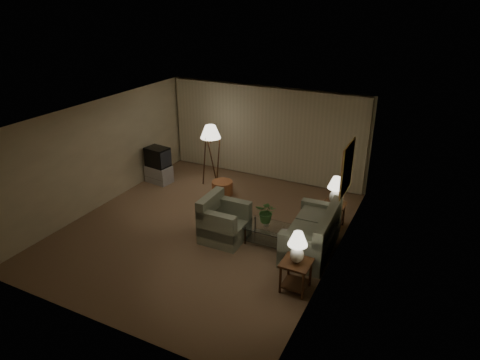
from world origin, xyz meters
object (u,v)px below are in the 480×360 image
at_px(side_table_far, 334,211).
at_px(crt_tv, 158,157).
at_px(vase, 266,223).
at_px(coffee_table, 272,233).
at_px(ottoman, 222,188).
at_px(armchair, 225,223).
at_px(floor_lamp, 211,154).
at_px(tv_cabinet, 159,174).
at_px(sofa, 311,235).
at_px(table_lamp_near, 298,245).
at_px(side_table_near, 296,271).
at_px(table_lamp_far, 336,188).

distance_m(side_table_far, crt_tv, 5.22).
xyz_separation_m(crt_tv, vase, (4.08, -1.65, -0.29)).
bearing_deg(crt_tv, coffee_table, -13.75).
relative_size(ottoman, vase, 3.97).
bearing_deg(armchair, coffee_table, -76.23).
bearing_deg(ottoman, floor_lamp, 141.76).
distance_m(crt_tv, floor_lamp, 1.55).
bearing_deg(crt_tv, tv_cabinet, 0.00).
relative_size(sofa, crt_tv, 2.64).
bearing_deg(table_lamp_near, side_table_near, -26.57).
bearing_deg(vase, coffee_table, 0.00).
xyz_separation_m(side_table_near, coffee_table, (-0.97, 1.25, -0.13)).
xyz_separation_m(sofa, armchair, (-1.86, -0.36, 0.01)).
bearing_deg(vase, table_lamp_near, -48.04).
xyz_separation_m(side_table_near, crt_tv, (-5.20, 2.90, 0.36)).
distance_m(coffee_table, floor_lamp, 3.61).
xyz_separation_m(tv_cabinet, crt_tv, (0.00, 0.00, 0.52)).
relative_size(armchair, floor_lamp, 0.56).
bearing_deg(table_lamp_far, ottoman, 173.12).
height_order(sofa, side_table_near, sofa).
relative_size(side_table_far, ottoman, 1.06).
height_order(side_table_near, table_lamp_near, table_lamp_near).
bearing_deg(table_lamp_far, table_lamp_near, -90.00).
bearing_deg(sofa, vase, -86.19).
relative_size(side_table_far, table_lamp_far, 0.90).
xyz_separation_m(table_lamp_far, ottoman, (-3.16, 0.38, -0.80)).
relative_size(floor_lamp, vase, 12.23).
relative_size(sofa, ottoman, 3.23).
xyz_separation_m(sofa, coffee_table, (-0.82, -0.10, -0.11)).
distance_m(armchair, crt_tv, 3.74).
distance_m(tv_cabinet, vase, 4.40).
xyz_separation_m(coffee_table, ottoman, (-2.19, 1.73, -0.09)).
height_order(armchair, ottoman, armchair).
height_order(floor_lamp, ottoman, floor_lamp).
bearing_deg(floor_lamp, coffee_table, -38.35).
height_order(side_table_near, floor_lamp, floor_lamp).
xyz_separation_m(sofa, crt_tv, (-5.05, 1.55, 0.38)).
xyz_separation_m(armchair, side_table_near, (2.01, -0.99, 0.01)).
xyz_separation_m(tv_cabinet, ottoman, (2.04, 0.09, -0.06)).
bearing_deg(sofa, side_table_far, 171.10).
relative_size(armchair, coffee_table, 0.80).
height_order(side_table_near, coffee_table, side_table_near).
relative_size(table_lamp_far, crt_tv, 0.96).
bearing_deg(side_table_near, sofa, 96.34).
height_order(table_lamp_far, coffee_table, table_lamp_far).
height_order(table_lamp_near, floor_lamp, floor_lamp).
height_order(crt_tv, floor_lamp, floor_lamp).
relative_size(crt_tv, floor_lamp, 0.40).
distance_m(armchair, side_table_near, 2.24).
bearing_deg(ottoman, crt_tv, -177.58).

